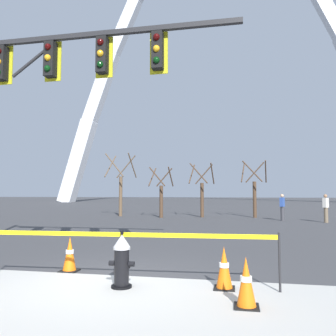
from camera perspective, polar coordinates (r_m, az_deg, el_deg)
The scene contains 14 objects.
ground_plane at distance 6.89m, azimuth -9.34°, elevation -18.08°, with size 240.00×240.00×0.00m, color #3D3D3F.
fire_hydrant at distance 6.30m, azimuth -7.69°, elevation -15.07°, with size 0.46×0.48×0.99m.
caution_tape_barrier at distance 6.34m, azimuth -7.06°, elevation -13.03°, with size 5.36×0.33×1.00m.
traffic_cone_by_hydrant at distance 7.79m, azimuth -16.04°, elevation -13.65°, with size 0.36×0.36×0.73m.
traffic_cone_mid_sidewalk at distance 6.27m, azimuth 9.33°, elevation -16.14°, with size 0.36×0.36×0.73m.
traffic_cone_curb_edge at distance 5.38m, azimuth 12.88°, elevation -18.11°, with size 0.36×0.36×0.73m.
traffic_signal_gantry at distance 9.61m, azimuth -21.30°, elevation 12.68°, with size 7.82×0.44×6.00m.
monument_arch at distance 61.21m, azimuth 8.60°, elevation 16.12°, with size 57.96×2.43×51.92m.
tree_far_left at distance 24.81m, azimuth -7.88°, elevation -3.39°, with size 2.05×2.06×4.46m.
tree_left_mid at distance 23.22m, azimuth -1.14°, elevation -4.55°, with size 1.58×1.59×3.40m.
tree_center_left at distance 23.65m, azimuth 5.67°, elevation -4.20°, with size 1.71×1.72×3.69m.
tree_center_right at distance 23.93m, azimuth 14.20°, elevation -3.95°, with size 1.77×1.78×3.82m.
pedestrian_walking_left at distance 21.26m, azimuth 24.79°, elevation -6.06°, with size 0.37×0.39×1.59m.
pedestrian_standing_center at distance 21.81m, azimuth 18.50°, elevation -6.17°, with size 0.33×0.39×1.59m.
Camera 1 is at (2.32, -6.28, 1.66)m, focal length 36.61 mm.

